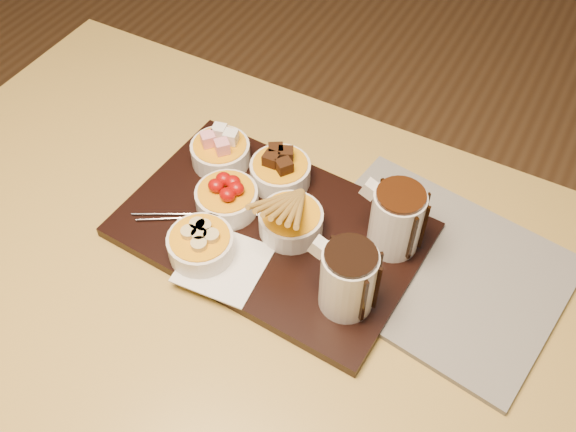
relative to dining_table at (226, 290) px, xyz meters
The scene contains 12 objects.
dining_table is the anchor object (origin of this frame).
serving_board 0.14m from the dining_table, 57.65° to the left, with size 0.46×0.30×0.02m, color black.
napkin 0.12m from the dining_table, 49.28° to the right, with size 0.12×0.12×0.00m, color white.
bowl_marshmallows 0.23m from the dining_table, 122.27° to the left, with size 0.10×0.10×0.04m, color white.
bowl_cake 0.21m from the dining_table, 85.98° to the left, with size 0.10×0.10×0.04m, color white.
bowl_strawberries 0.16m from the dining_table, 114.53° to the left, with size 0.10×0.10×0.04m, color white.
bowl_biscotti 0.18m from the dining_table, 46.78° to the left, with size 0.10×0.10×0.04m, color white.
bowl_bananas 0.14m from the dining_table, 129.04° to the right, with size 0.10×0.10×0.04m, color white.
pitcher_dark_chocolate 0.27m from the dining_table, ahead, with size 0.08×0.08×0.11m, color silver.
pitcher_milk_chocolate 0.31m from the dining_table, 30.82° to the left, with size 0.08×0.08×0.11m, color silver.
fondue_skewers 0.14m from the dining_table, 132.54° to the left, with size 0.26×0.03×0.01m, color silver, non-canonical shape.
newspaper 0.34m from the dining_table, 24.17° to the left, with size 0.37×0.30×0.01m, color beige.
Camera 1 is at (0.37, -0.47, 1.55)m, focal length 40.00 mm.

